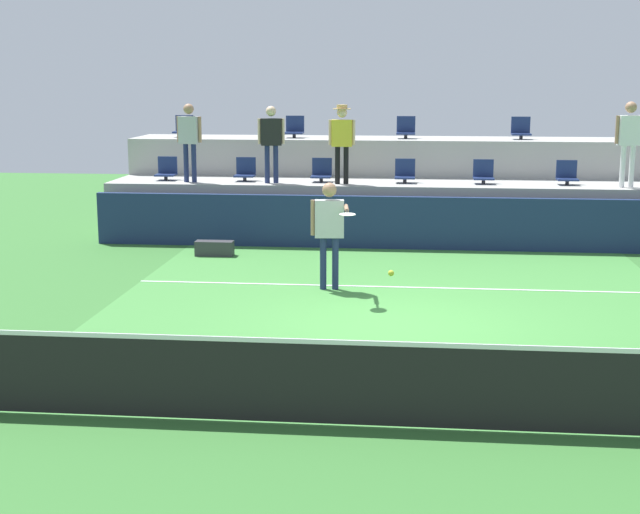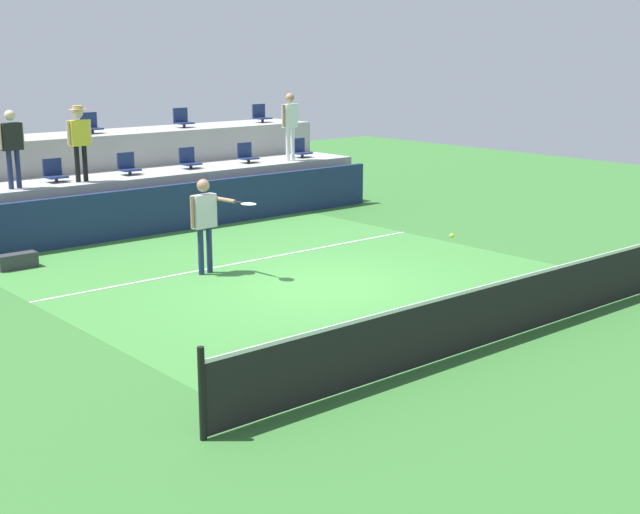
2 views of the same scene
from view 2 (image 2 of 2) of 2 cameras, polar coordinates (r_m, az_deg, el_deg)
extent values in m
plane|color=#336B2D|center=(15.84, 0.31, -1.88)|extent=(40.00, 40.00, 0.00)
cube|color=#3D7F38|center=(16.58, -1.95, -1.18)|extent=(9.00, 10.00, 0.01)
cube|color=white|center=(17.66, -4.78, -0.30)|extent=(9.00, 0.06, 0.00)
cylinder|color=black|center=(9.66, -7.67, -8.81)|extent=(0.08, 0.08, 1.07)
cube|color=black|center=(13.06, 11.87, -3.41)|extent=(10.40, 0.01, 0.87)
cube|color=white|center=(12.95, 11.96, -1.55)|extent=(10.40, 0.02, 0.05)
cube|color=navy|center=(20.53, -10.71, 2.98)|extent=(13.00, 0.16, 1.10)
cube|color=#9E9E99|center=(21.64, -12.45, 3.63)|extent=(13.00, 1.80, 1.25)
cube|color=#9E9E99|center=(23.16, -14.62, 5.20)|extent=(13.00, 1.80, 2.10)
cylinder|color=#2D2D33|center=(20.63, -16.75, 4.81)|extent=(0.08, 0.08, 0.10)
cube|color=navy|center=(20.62, -16.77, 5.00)|extent=(0.44, 0.40, 0.04)
cube|color=navy|center=(20.75, -17.01, 5.62)|extent=(0.44, 0.04, 0.38)
cylinder|color=#2D2D33|center=(21.42, -12.25, 5.37)|extent=(0.08, 0.08, 0.10)
cube|color=navy|center=(21.42, -12.26, 5.56)|extent=(0.44, 0.40, 0.04)
cube|color=navy|center=(21.55, -12.51, 6.15)|extent=(0.44, 0.04, 0.38)
cylinder|color=#2D2D33|center=(22.27, -8.39, 5.82)|extent=(0.08, 0.08, 0.10)
cube|color=navy|center=(22.26, -8.39, 6.00)|extent=(0.44, 0.40, 0.04)
cube|color=navy|center=(22.39, -8.66, 6.58)|extent=(0.44, 0.04, 0.38)
cylinder|color=#2D2D33|center=(23.26, -4.66, 6.24)|extent=(0.08, 0.08, 0.10)
cube|color=navy|center=(23.25, -4.67, 6.41)|extent=(0.44, 0.40, 0.04)
cube|color=navy|center=(23.37, -4.94, 6.96)|extent=(0.44, 0.04, 0.38)
cylinder|color=#2D2D33|center=(24.36, -1.16, 6.60)|extent=(0.08, 0.08, 0.10)
cube|color=navy|center=(24.36, -1.16, 6.76)|extent=(0.44, 0.40, 0.04)
cube|color=navy|center=(24.47, -1.43, 7.29)|extent=(0.44, 0.04, 0.38)
cylinder|color=#2D2D33|center=(22.92, -14.56, 7.89)|extent=(0.08, 0.08, 0.10)
cube|color=navy|center=(22.91, -14.57, 8.06)|extent=(0.44, 0.40, 0.04)
cube|color=navy|center=(23.06, -14.80, 8.61)|extent=(0.44, 0.04, 0.38)
cylinder|color=#2D2D33|center=(24.21, -8.81, 8.43)|extent=(0.08, 0.08, 0.10)
cube|color=navy|center=(24.20, -8.82, 8.59)|extent=(0.44, 0.40, 0.04)
cube|color=navy|center=(24.34, -9.06, 9.10)|extent=(0.44, 0.04, 0.38)
cylinder|color=#2D2D33|center=(25.69, -3.76, 8.83)|extent=(0.08, 0.08, 0.10)
cube|color=navy|center=(25.68, -3.76, 8.98)|extent=(0.44, 0.40, 0.04)
cube|color=navy|center=(25.81, -4.01, 9.47)|extent=(0.44, 0.04, 0.38)
cylinder|color=navy|center=(16.66, -7.74, 0.35)|extent=(0.12, 0.12, 0.89)
cylinder|color=navy|center=(16.79, -7.20, 0.46)|extent=(0.12, 0.12, 0.89)
cube|color=#B2B2B7|center=(16.57, -7.55, 2.97)|extent=(0.50, 0.23, 0.63)
sphere|color=#A87A5B|center=(16.49, -7.60, 4.63)|extent=(0.26, 0.26, 0.24)
cylinder|color=#A87A5B|center=(16.40, -8.30, 2.91)|extent=(0.08, 0.08, 0.59)
cylinder|color=#A87A5B|center=(16.49, -6.21, 3.72)|extent=(0.13, 0.57, 0.07)
cylinder|color=black|center=(16.21, -5.33, 3.57)|extent=(0.06, 0.26, 0.04)
ellipsoid|color=silver|center=(16.00, -4.67, 3.46)|extent=(0.29, 0.34, 0.03)
cylinder|color=navy|center=(19.86, -19.49, 5.35)|extent=(0.12, 0.12, 0.82)
cylinder|color=navy|center=(19.95, -19.02, 5.42)|extent=(0.12, 0.12, 0.82)
cube|color=black|center=(19.83, -19.41, 7.39)|extent=(0.47, 0.24, 0.58)
sphere|color=beige|center=(19.79, -19.51, 8.68)|extent=(0.25, 0.25, 0.22)
cylinder|color=beige|center=(19.70, -20.07, 7.36)|extent=(0.08, 0.08, 0.55)
cylinder|color=beige|center=(19.95, -18.77, 7.52)|extent=(0.08, 0.08, 0.55)
cylinder|color=black|center=(20.47, -15.49, 5.83)|extent=(0.11, 0.11, 0.81)
cylinder|color=black|center=(20.55, -15.02, 5.89)|extent=(0.11, 0.11, 0.81)
cube|color=yellow|center=(20.43, -15.37, 7.78)|extent=(0.44, 0.18, 0.57)
sphere|color=beige|center=(20.40, -15.45, 9.00)|extent=(0.22, 0.22, 0.22)
cylinder|color=beige|center=(20.33, -16.03, 7.76)|extent=(0.07, 0.07, 0.54)
cylinder|color=beige|center=(20.54, -14.73, 7.89)|extent=(0.07, 0.07, 0.54)
cylinder|color=tan|center=(20.39, -15.46, 9.22)|extent=(0.40, 0.40, 0.01)
cylinder|color=tan|center=(20.39, -15.47, 9.34)|extent=(0.23, 0.23, 0.09)
cylinder|color=white|center=(23.60, -2.10, 7.32)|extent=(0.13, 0.13, 0.88)
cylinder|color=white|center=(23.75, -1.80, 7.36)|extent=(0.13, 0.13, 0.88)
cube|color=white|center=(23.61, -1.96, 9.15)|extent=(0.50, 0.28, 0.62)
sphere|color=#A87A5B|center=(23.58, -1.97, 10.31)|extent=(0.28, 0.28, 0.24)
cylinder|color=#A87A5B|center=(23.40, -2.39, 9.16)|extent=(0.08, 0.08, 0.58)
cylinder|color=#A87A5B|center=(23.82, -1.55, 9.24)|extent=(0.08, 0.08, 0.58)
sphere|color=#CCE033|center=(13.50, 8.56, 1.38)|extent=(0.07, 0.07, 0.07)
cube|color=#333338|center=(18.02, -19.08, -0.25)|extent=(0.76, 0.28, 0.30)
camera|label=1|loc=(10.35, 56.82, 3.85)|focal=51.35mm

